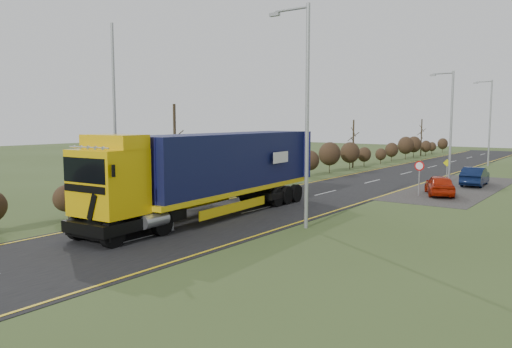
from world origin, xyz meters
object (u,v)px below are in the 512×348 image
object	(u,v)px
lorry	(212,169)
streetlight_near	(304,106)
car_red_hatchback	(440,185)
speed_sign	(419,172)
car_blue_sedan	(475,176)

from	to	relation	value
lorry	streetlight_near	distance (m)	6.16
car_red_hatchback	speed_sign	bearing A→B (deg)	21.85
car_red_hatchback	speed_sign	size ratio (longest dim) A/B	1.74
lorry	car_blue_sedan	size ratio (longest dim) A/B	3.72
car_red_hatchback	streetlight_near	distance (m)	15.09
car_red_hatchback	car_blue_sedan	world-z (taller)	car_blue_sedan
lorry	streetlight_near	size ratio (longest dim) A/B	1.57
lorry	car_red_hatchback	distance (m)	16.45
speed_sign	streetlight_near	bearing A→B (deg)	-95.04
lorry	streetlight_near	world-z (taller)	streetlight_near
lorry	car_red_hatchback	size ratio (longest dim) A/B	3.96
lorry	speed_sign	xyz separation A→B (m)	(6.40, 13.49, -0.89)
lorry	speed_sign	bearing A→B (deg)	60.66
streetlight_near	car_red_hatchback	bearing A→B (deg)	81.09
car_red_hatchback	speed_sign	world-z (taller)	speed_sign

